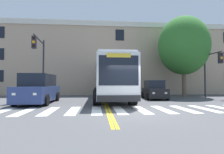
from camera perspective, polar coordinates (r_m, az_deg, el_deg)
ground_plane at (r=8.83m, az=7.94°, el=-11.63°), size 120.00×120.00×0.00m
crosswalk at (r=9.76m, az=2.39°, el=-10.71°), size 15.47×3.18×0.01m
lane_line_yellow_inner at (r=23.62m, az=-3.58°, el=-5.62°), size 0.12×36.00×0.01m
lane_line_yellow_outer at (r=23.63m, az=-3.19°, el=-5.62°), size 0.12×36.00×0.01m
city_bus at (r=15.25m, az=-0.32°, el=-0.55°), size 2.98×10.89×3.44m
car_navy_near_lane at (r=13.99m, az=-22.82°, el=-3.74°), size 2.29×5.22×2.14m
car_black_far_lane at (r=17.05m, az=13.58°, el=-4.24°), size 2.22×4.12×1.75m
car_white_behind_bus at (r=25.06m, az=-2.57°, el=-3.45°), size 2.23×4.25×1.89m
traffic_light_near_corner at (r=20.20m, az=29.70°, el=3.23°), size 0.34×2.61×5.00m
traffic_light_far_corner at (r=17.06m, az=-22.47°, el=6.14°), size 0.56×3.68×5.69m
street_tree_curbside_large at (r=21.43m, az=22.32°, el=9.40°), size 8.14×8.38×8.93m
building_facade at (r=25.69m, az=1.58°, el=5.20°), size 36.52×6.99×9.42m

